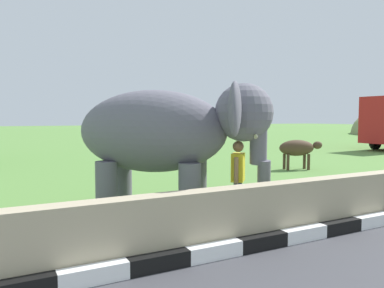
% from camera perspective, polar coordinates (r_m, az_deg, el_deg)
% --- Properties ---
extents(barrier_parapet, '(28.00, 0.36, 1.00)m').
position_cam_1_polar(barrier_parapet, '(5.63, -5.33, -12.76)').
color(barrier_parapet, tan).
rests_on(barrier_parapet, ground_plane).
extents(elephant, '(3.93, 3.67, 2.81)m').
position_cam_1_polar(elephant, '(7.70, -3.34, 1.69)').
color(elephant, slate).
rests_on(elephant, ground_plane).
extents(person_handler, '(0.48, 0.52, 1.66)m').
position_cam_1_polar(person_handler, '(7.79, 7.02, -4.88)').
color(person_handler, navy).
rests_on(person_handler, ground_plane).
extents(cow_near, '(1.92, 1.02, 1.23)m').
position_cam_1_polar(cow_near, '(15.97, 15.82, -0.67)').
color(cow_near, '#473323').
rests_on(cow_near, ground_plane).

